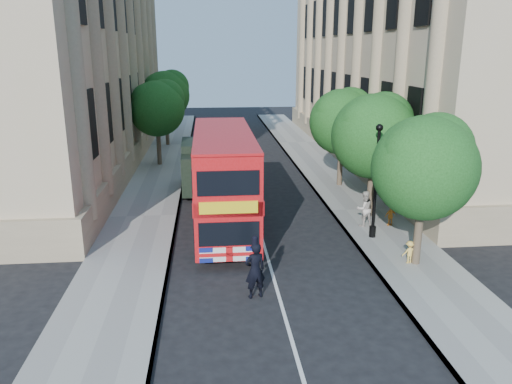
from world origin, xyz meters
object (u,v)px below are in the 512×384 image
object	(u,v)px
box_van	(200,168)
police_constable	(255,270)
woman_pedestrian	(364,209)
lamp_post	(376,186)
double_decker_bus	(224,178)

from	to	relation	value
box_van	police_constable	xyz separation A→B (m)	(2.06, -13.81, -0.43)
box_van	woman_pedestrian	size ratio (longest dim) A/B	3.01
police_constable	box_van	bearing A→B (deg)	-97.49
lamp_post	woman_pedestrian	world-z (taller)	lamp_post
box_van	lamp_post	bearing A→B (deg)	-49.52
box_van	double_decker_bus	bearing A→B (deg)	-81.07
double_decker_bus	police_constable	distance (m)	7.22
lamp_post	double_decker_bus	size ratio (longest dim) A/B	0.52
lamp_post	woman_pedestrian	distance (m)	2.12
double_decker_bus	box_van	size ratio (longest dim) A/B	1.92
double_decker_bus	woman_pedestrian	size ratio (longest dim) A/B	5.77
lamp_post	woman_pedestrian	xyz separation A→B (m)	(0.04, 1.47, -1.52)
police_constable	woman_pedestrian	bearing A→B (deg)	-148.23
double_decker_bus	woman_pedestrian	world-z (taller)	double_decker_bus
double_decker_bus	woman_pedestrian	bearing A→B (deg)	-4.73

